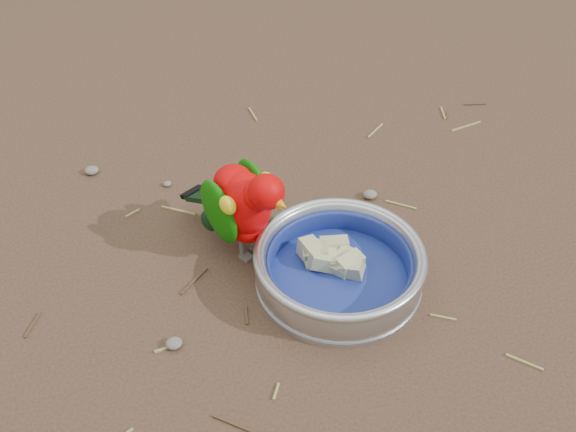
{
  "coord_description": "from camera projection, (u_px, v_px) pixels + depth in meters",
  "views": [
    {
      "loc": [
        -0.15,
        -0.65,
        0.67
      ],
      "look_at": [
        -0.01,
        0.01,
        0.08
      ],
      "focal_mm": 40.0,
      "sensor_mm": 36.0,
      "label": 1
    }
  ],
  "objects": [
    {
      "name": "fruit_wedges",
      "position": [
        339.0,
        267.0,
        0.89
      ],
      "size": [
        0.14,
        0.14,
        0.03
      ],
      "primitive_type": null,
      "color": "#BEBD85",
      "rests_on": "food_bowl"
    },
    {
      "name": "lory_parrot",
      "position": [
        244.0,
        210.0,
        0.91
      ],
      "size": [
        0.19,
        0.21,
        0.16
      ],
      "primitive_type": null,
      "rotation": [
        0.0,
        0.0,
        -2.55
      ],
      "color": "#CE0304",
      "rests_on": "ground"
    },
    {
      "name": "food_bowl",
      "position": [
        338.0,
        279.0,
        0.91
      ],
      "size": [
        0.24,
        0.24,
        0.02
      ],
      "primitive_type": "cylinder",
      "color": "#B2B2BA",
      "rests_on": "ground"
    },
    {
      "name": "bowl_wall",
      "position": [
        339.0,
        264.0,
        0.89
      ],
      "size": [
        0.24,
        0.24,
        0.04
      ],
      "primitive_type": null,
      "color": "#B2B2BA",
      "rests_on": "food_bowl"
    },
    {
      "name": "ground_debris",
      "position": [
        287.0,
        248.0,
        0.96
      ],
      "size": [
        0.9,
        0.8,
        0.01
      ],
      "primitive_type": null,
      "color": "#948D49",
      "rests_on": "ground"
    },
    {
      "name": "ground",
      "position": [
        300.0,
        262.0,
        0.95
      ],
      "size": [
        60.0,
        60.0,
        0.0
      ],
      "primitive_type": "plane",
      "color": "#473123"
    }
  ]
}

